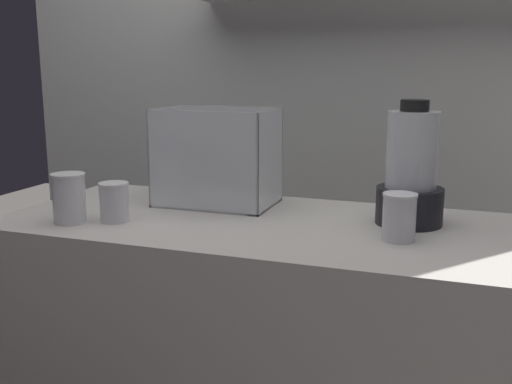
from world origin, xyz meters
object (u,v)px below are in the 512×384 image
(juice_cup_pomegranate_far_left, at_px, (69,200))
(blender_pitcher, at_px, (411,175))
(juice_cup_carrot_left, at_px, (114,205))
(juice_cup_mango_middle, at_px, (399,220))
(carrot_display_bin, at_px, (217,175))

(juice_cup_pomegranate_far_left, bearing_deg, blender_pitcher, 18.55)
(juice_cup_carrot_left, bearing_deg, blender_pitcher, 17.41)
(juice_cup_carrot_left, relative_size, juice_cup_mango_middle, 0.92)
(blender_pitcher, bearing_deg, juice_cup_pomegranate_far_left, -161.45)
(blender_pitcher, bearing_deg, juice_cup_carrot_left, -162.59)
(carrot_display_bin, relative_size, juice_cup_carrot_left, 3.25)
(juice_cup_mango_middle, bearing_deg, carrot_display_bin, 159.69)
(juice_cup_pomegranate_far_left, xyz_separation_m, juice_cup_carrot_left, (0.11, 0.05, -0.02))
(blender_pitcher, relative_size, juice_cup_carrot_left, 3.10)
(carrot_display_bin, distance_m, blender_pitcher, 0.59)
(carrot_display_bin, relative_size, juice_cup_mango_middle, 2.99)
(carrot_display_bin, distance_m, juice_cup_mango_middle, 0.61)
(juice_cup_carrot_left, bearing_deg, carrot_display_bin, 57.38)
(carrot_display_bin, xyz_separation_m, juice_cup_carrot_left, (-0.18, -0.29, -0.05))
(blender_pitcher, height_order, juice_cup_carrot_left, blender_pitcher)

